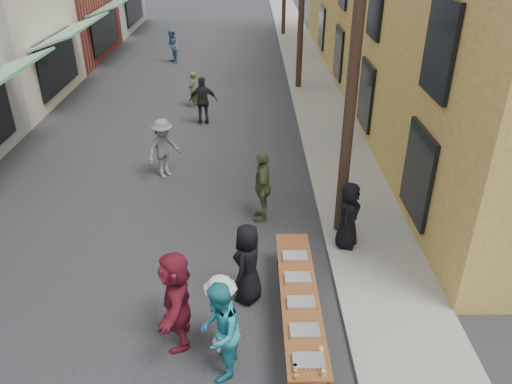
{
  "coord_description": "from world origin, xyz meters",
  "views": [
    {
      "loc": [
        2.14,
        -7.41,
        6.85
      ],
      "look_at": [
        2.24,
        2.7,
        1.3
      ],
      "focal_mm": 35.0,
      "sensor_mm": 36.0,
      "label": 1
    }
  ],
  "objects_px": {
    "utility_pole_near": "(356,49)",
    "catering_tray_sausage": "(309,361)",
    "serving_table": "(299,295)",
    "guest_front_a": "(248,264)",
    "server": "(349,215)",
    "guest_front_c": "(219,332)"
  },
  "relations": [
    {
      "from": "serving_table",
      "to": "catering_tray_sausage",
      "type": "bearing_deg",
      "value": -90.0
    },
    {
      "from": "serving_table",
      "to": "catering_tray_sausage",
      "type": "distance_m",
      "value": 1.65
    },
    {
      "from": "serving_table",
      "to": "guest_front_a",
      "type": "relative_size",
      "value": 2.31
    },
    {
      "from": "serving_table",
      "to": "catering_tray_sausage",
      "type": "xyz_separation_m",
      "value": [
        -0.0,
        -1.65,
        0.08
      ]
    },
    {
      "from": "catering_tray_sausage",
      "to": "server",
      "type": "bearing_deg",
      "value": 72.24
    },
    {
      "from": "utility_pole_near",
      "to": "serving_table",
      "type": "bearing_deg",
      "value": -111.67
    },
    {
      "from": "catering_tray_sausage",
      "to": "guest_front_a",
      "type": "height_order",
      "value": "guest_front_a"
    },
    {
      "from": "catering_tray_sausage",
      "to": "guest_front_c",
      "type": "bearing_deg",
      "value": 160.19
    },
    {
      "from": "guest_front_c",
      "to": "utility_pole_near",
      "type": "bearing_deg",
      "value": 156.08
    },
    {
      "from": "server",
      "to": "utility_pole_near",
      "type": "bearing_deg",
      "value": 26.99
    },
    {
      "from": "serving_table",
      "to": "server",
      "type": "bearing_deg",
      "value": 62.04
    },
    {
      "from": "server",
      "to": "guest_front_a",
      "type": "bearing_deg",
      "value": 150.12
    },
    {
      "from": "utility_pole_near",
      "to": "catering_tray_sausage",
      "type": "height_order",
      "value": "utility_pole_near"
    },
    {
      "from": "utility_pole_near",
      "to": "guest_front_a",
      "type": "bearing_deg",
      "value": -132.44
    },
    {
      "from": "guest_front_a",
      "to": "utility_pole_near",
      "type": "bearing_deg",
      "value": 160.3
    },
    {
      "from": "utility_pole_near",
      "to": "serving_table",
      "type": "xyz_separation_m",
      "value": [
        -1.28,
        -3.23,
        -3.79
      ]
    },
    {
      "from": "serving_table",
      "to": "server",
      "type": "distance_m",
      "value": 2.85
    },
    {
      "from": "utility_pole_near",
      "to": "catering_tray_sausage",
      "type": "xyz_separation_m",
      "value": [
        -1.28,
        -4.88,
        -3.71
      ]
    },
    {
      "from": "serving_table",
      "to": "guest_front_a",
      "type": "xyz_separation_m",
      "value": [
        -0.96,
        0.78,
        0.15
      ]
    },
    {
      "from": "serving_table",
      "to": "guest_front_a",
      "type": "distance_m",
      "value": 1.24
    },
    {
      "from": "guest_front_a",
      "to": "catering_tray_sausage",
      "type": "bearing_deg",
      "value": 44.34
    },
    {
      "from": "utility_pole_near",
      "to": "guest_front_c",
      "type": "height_order",
      "value": "utility_pole_near"
    }
  ]
}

